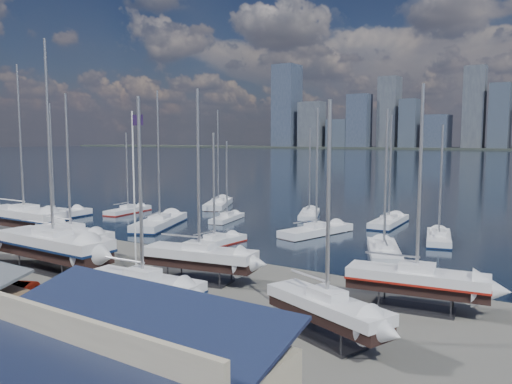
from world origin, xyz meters
The scene contains 23 objects.
ground centered at (0.00, -10.00, 0.00)m, with size 1400.00×1400.00×0.00m, color #605E59.
shed_blue centered at (16.00, -26.00, 2.42)m, with size 13.65×9.45×4.71m.
sailboat_cradle_0 centered at (-23.13, -4.29, 2.26)m, with size 12.39×3.70×19.63m.
sailboat_cradle_2 centered at (-9.64, -7.92, 2.05)m, with size 9.44×2.73×15.42m.
sailboat_cradle_3 centered at (-6.52, -11.95, 2.25)m, with size 12.21×3.52×19.41m.
sailboat_cradle_4 centered at (6.04, -7.70, 2.03)m, with size 9.47×4.17×15.03m.
sailboat_cradle_5 centered at (7.93, -15.56, 1.96)m, with size 8.58×2.94×13.81m.
sailboat_cradle_6 centered at (22.15, -4.91, 2.00)m, with size 9.28×3.75×14.68m.
sailboat_cradle_7 centered at (19.46, -12.87, 1.94)m, with size 8.28×4.96×13.29m.
sailboat_moored_0 centered at (-30.65, 4.80, 0.31)m, with size 4.18×11.51×16.84m.
sailboat_moored_1 centered at (-26.80, 14.83, 0.31)m, with size 3.59×8.81×12.79m.
sailboat_moored_2 centered at (-19.41, 27.78, 0.32)m, with size 7.86×11.29×16.76m.
sailboat_moored_3 centered at (-14.21, 8.70, 0.31)m, with size 7.83×12.48×18.11m.
sailboat_moored_4 centered at (-9.76, 17.19, 0.33)m, with size 3.78×7.89×11.48m.
sailboat_moored_5 centered at (-1.66, 26.09, 0.31)m, with size 5.81×9.28×13.47m.
sailboat_moored_6 centered at (-1.16, 3.38, 0.31)m, with size 2.83×8.43×12.42m.
sailboat_moored_7 centered at (5.07, 14.80, 0.32)m, with size 5.41×10.65×15.49m.
sailboat_moored_8 centered at (10.07, 25.91, 0.31)m, with size 3.32×10.16×15.00m.
sailboat_moored_9 centered at (15.32, 8.69, 0.32)m, with size 6.34×10.01×14.69m.
sailboat_moored_10 centered at (18.07, 18.63, 0.31)m, with size 4.56×9.27×13.36m.
car_c centered at (-1.26, -19.49, 0.75)m, with size 2.50×5.42×1.51m, color gray.
car_d centered at (11.91, -20.84, 0.64)m, with size 1.80×4.43×1.29m, color gray.
flagpole centered at (2.74, -11.19, 7.73)m, with size 1.17×0.12×13.27m.
Camera 1 is at (30.86, -37.37, 11.16)m, focal length 35.00 mm.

